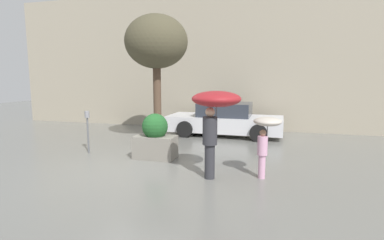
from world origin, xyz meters
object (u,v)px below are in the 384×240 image
(person_adult, at_px, (215,108))
(person_child, at_px, (266,132))
(planter_box, at_px, (155,138))
(street_tree, at_px, (156,43))
(parked_car_near, at_px, (225,120))
(parking_meter, at_px, (87,123))

(person_adult, height_order, person_child, person_adult)
(planter_box, distance_m, street_tree, 3.49)
(person_adult, distance_m, parked_car_near, 5.27)
(person_child, height_order, parked_car_near, person_child)
(parking_meter, bearing_deg, planter_box, -0.89)
(planter_box, height_order, parked_car_near, parked_car_near)
(person_child, bearing_deg, planter_box, 137.53)
(person_adult, relative_size, parked_car_near, 0.44)
(parked_car_near, bearing_deg, parking_meter, 139.15)
(person_child, bearing_deg, parked_car_near, 83.66)
(person_child, height_order, street_tree, street_tree)
(parking_meter, bearing_deg, person_child, -10.33)
(planter_box, relative_size, person_adult, 0.64)
(street_tree, bearing_deg, person_child, -37.28)
(parked_car_near, relative_size, parking_meter, 3.51)
(person_adult, height_order, parked_car_near, person_adult)
(street_tree, bearing_deg, person_adult, -49.96)
(planter_box, relative_size, person_child, 0.91)
(planter_box, bearing_deg, person_child, -16.83)
(planter_box, height_order, person_adult, person_adult)
(parked_car_near, height_order, street_tree, street_tree)
(person_adult, distance_m, person_child, 1.26)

